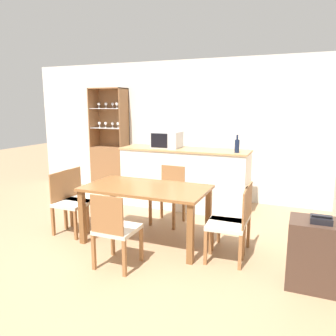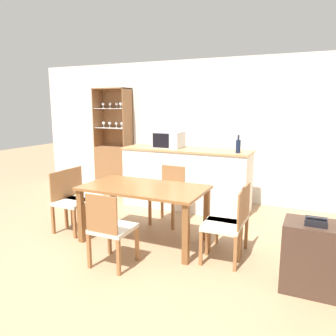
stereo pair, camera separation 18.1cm
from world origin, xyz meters
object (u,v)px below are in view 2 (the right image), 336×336
object	(u,v)px
dining_table	(144,194)
microwave	(169,140)
dining_chair_side_right_far	(231,218)
telephone	(316,221)
dining_chair_side_right_near	(226,225)
dining_chair_side_left_far	(82,197)
dining_chair_head_near	(111,229)
display_cabinet	(114,160)
dining_chair_side_left_near	(70,201)
dining_chair_head_far	(169,195)
wine_bottle	(238,146)
side_cabinet	(316,257)

from	to	relation	value
dining_table	microwave	bearing A→B (deg)	103.16
dining_chair_side_right_far	telephone	bearing A→B (deg)	-119.20
dining_chair_side_right_near	dining_chair_side_left_far	size ratio (longest dim) A/B	1.00
dining_chair_head_near	dining_chair_side_right_far	distance (m)	1.40
display_cabinet	telephone	size ratio (longest dim) A/B	10.85
dining_table	dining_chair_head_near	bearing A→B (deg)	-90.02
dining_chair_side_left_far	dining_chair_side_left_near	bearing A→B (deg)	0.48
dining_chair_head_far	wine_bottle	distance (m)	1.29
dining_chair_side_right_far	side_cabinet	bearing A→B (deg)	-116.47
telephone	side_cabinet	bearing A→B (deg)	59.44
side_cabinet	dining_chair_side_left_far	bearing A→B (deg)	171.27
dining_chair_side_right_near	side_cabinet	xyz separation A→B (m)	(0.92, -0.23, -0.10)
display_cabinet	dining_table	bearing A→B (deg)	-48.48
dining_chair_head_near	side_cabinet	world-z (taller)	dining_chair_head_near
dining_chair_side_right_far	display_cabinet	bearing A→B (deg)	57.43
telephone	dining_chair_side_right_far	bearing A→B (deg)	149.84
dining_chair_side_left_near	microwave	world-z (taller)	microwave
dining_chair_side_right_near	dining_table	bearing A→B (deg)	79.82
dining_table	microwave	xyz separation A→B (m)	(-0.36, 1.56, 0.53)
display_cabinet	dining_chair_side_right_near	size ratio (longest dim) A/B	2.46
display_cabinet	dining_chair_head_far	xyz separation A→B (m)	(1.83, -1.32, -0.18)
dining_chair_head_near	wine_bottle	bearing A→B (deg)	68.54
dining_chair_side_right_far	dining_chair_side_right_near	size ratio (longest dim) A/B	1.00
dining_table	dining_chair_side_left_far	size ratio (longest dim) A/B	1.85
dining_chair_head_near	dining_chair_side_left_far	xyz separation A→B (m)	(-1.10, 0.87, 0.00)
display_cabinet	dining_chair_side_right_far	distance (m)	3.52
display_cabinet	dining_chair_side_left_far	size ratio (longest dim) A/B	2.46
microwave	wine_bottle	xyz separation A→B (m)	(1.22, -0.15, -0.03)
display_cabinet	telephone	distance (m)	4.55
wine_bottle	dining_chair_head_near	bearing A→B (deg)	-111.73
telephone	dining_chair_head_far	bearing A→B (deg)	150.23
display_cabinet	side_cabinet	world-z (taller)	display_cabinet
dining_chair_side_right_near	dining_chair_side_left_far	xyz separation A→B (m)	(-2.20, 0.25, 0.00)
dining_chair_side_left_far	side_cabinet	size ratio (longest dim) A/B	1.26
wine_bottle	telephone	distance (m)	2.17
dining_chair_head_far	dining_chair_side_left_near	bearing A→B (deg)	41.05
display_cabinet	telephone	world-z (taller)	display_cabinet
side_cabinet	telephone	world-z (taller)	telephone
dining_table	wine_bottle	distance (m)	1.73
microwave	dining_chair_side_left_far	bearing A→B (deg)	-117.16
dining_chair_head_far	dining_chair_side_left_far	bearing A→B (deg)	31.94
dining_chair_side_left_near	telephone	size ratio (longest dim) A/B	4.41
dining_chair_side_right_near	dining_chair_side_left_near	size ratio (longest dim) A/B	1.00
dining_chair_side_left_far	wine_bottle	bearing A→B (deg)	123.69
dining_chair_side_left_near	telephone	distance (m)	3.12
wine_bottle	dining_chair_side_left_far	bearing A→B (deg)	-146.79
dining_chair_side_right_near	wine_bottle	bearing A→B (deg)	5.16
dining_chair_side_right_near	dining_chair_side_left_near	world-z (taller)	same
dining_chair_side_right_far	side_cabinet	size ratio (longest dim) A/B	1.26
dining_chair_side_right_near	dining_chair_side_left_far	bearing A→B (deg)	79.73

